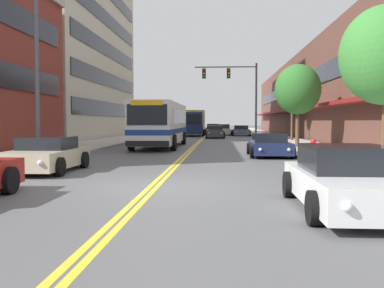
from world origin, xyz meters
TOP-DOWN VIEW (x-y plane):
  - ground_plane at (0.00, 37.00)m, footprint 240.00×240.00m
  - sidewalk_left at (-7.47, 37.00)m, footprint 3.94×106.00m
  - sidewalk_right at (7.47, 37.00)m, footprint 3.94×106.00m
  - centre_line at (0.00, 37.00)m, footprint 0.34×106.00m
  - office_tower_left at (-15.68, 32.34)m, footprint 12.08×25.13m
  - storefront_row_right at (13.67, 37.00)m, footprint 9.10×68.00m
  - city_bus at (-2.26, 18.00)m, footprint 2.89×11.63m
  - car_champagne_parked_left_near at (-4.37, 3.20)m, footprint 2.17×4.20m
  - car_white_parked_right_foreground at (4.43, -2.78)m, footprint 2.17×4.57m
  - car_navy_parked_right_mid at (4.35, 10.43)m, footprint 2.15×4.20m
  - car_slate_blue_parked_right_far at (4.37, 40.72)m, footprint 2.20×4.38m
  - car_charcoal_moving_lead at (0.79, 50.63)m, footprint 2.19×4.31m
  - car_dark_grey_moving_second at (1.34, 33.63)m, footprint 2.01×4.46m
  - car_silver_moving_third at (2.27, 42.92)m, footprint 1.99×4.58m
  - box_truck at (-1.39, 39.83)m, footprint 2.83×6.83m
  - traffic_signal_mast at (3.32, 28.94)m, footprint 5.86×0.38m
  - street_lamp_left_near at (-4.93, 4.69)m, footprint 2.71×0.28m
  - street_tree_right_mid at (6.79, 16.28)m, footprint 2.92×2.92m
  - street_tree_right_far at (8.04, 25.90)m, footprint 2.40×2.40m
  - fire_hydrant at (5.95, 7.59)m, footprint 0.35×0.27m

SIDE VIEW (x-z plane):
  - ground_plane at x=0.00m, z-range 0.00..0.00m
  - centre_line at x=0.00m, z-range 0.00..0.01m
  - sidewalk_left at x=-7.47m, z-range 0.00..0.15m
  - sidewalk_right at x=7.47m, z-range 0.00..0.15m
  - car_navy_parked_right_mid at x=4.35m, z-range -0.04..1.15m
  - car_champagne_parked_left_near at x=-4.37m, z-range -0.04..1.20m
  - fire_hydrant at x=5.95m, z-range 0.14..1.02m
  - car_slate_blue_parked_right_far at x=4.37m, z-range -0.03..1.23m
  - car_white_parked_right_foreground at x=4.43m, z-range -0.05..1.25m
  - car_dark_grey_moving_second at x=1.34m, z-range -0.03..1.27m
  - car_silver_moving_third at x=2.27m, z-range -0.06..1.33m
  - car_charcoal_moving_lead at x=0.79m, z-range -0.05..1.33m
  - box_truck at x=-1.39m, z-range 0.07..3.15m
  - city_bus at x=-2.26m, z-range 0.20..3.21m
  - street_tree_right_mid at x=6.79m, z-range 1.17..6.46m
  - street_tree_right_far at x=8.04m, z-range 1.42..6.64m
  - storefront_row_right at x=13.67m, z-range 0.00..8.72m
  - traffic_signal_mast at x=3.32m, z-range 1.50..8.72m
  - street_lamp_left_near at x=-4.93m, z-range 0.82..9.42m
  - office_tower_left at x=-15.68m, z-range 0.00..24.24m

